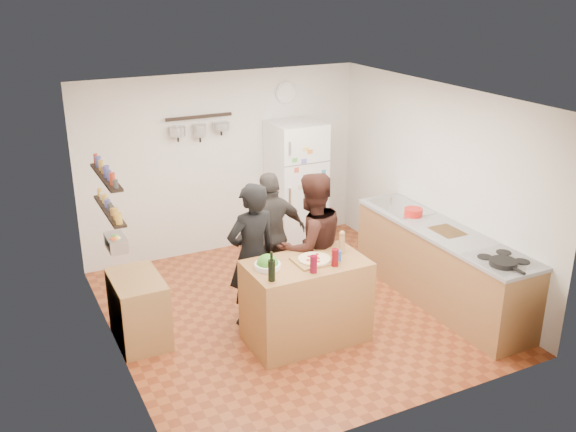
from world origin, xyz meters
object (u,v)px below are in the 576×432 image
skillet (503,263)px  wall_clock (286,93)px  person_center (311,247)px  red_bowl (413,212)px  salt_canister (338,256)px  person_left (252,255)px  fridge (296,185)px  prep_island (306,301)px  salad_bowl (268,266)px  side_table (139,309)px  person_back (271,235)px  wine_bottle (272,271)px  counter_run (440,266)px  pepper_mill (342,244)px

skillet → wall_clock: 3.93m
person_center → wall_clock: bearing=-114.2°
red_bowl → skillet: bearing=-91.8°
salt_canister → person_left: bearing=133.3°
person_center → fridge: bearing=-117.3°
prep_island → wall_clock: (1.10, 2.71, 1.69)m
salad_bowl → person_center: (0.72, 0.40, -0.08)m
red_bowl → fridge: fridge is taller
skillet → side_table: size_ratio=0.35×
salad_bowl → person_back: size_ratio=0.17×
person_back → fridge: bearing=-129.6°
salad_bowl → wine_bottle: 0.29m
person_back → wall_clock: size_ratio=5.17×
person_center → fridge: size_ratio=0.95×
salad_bowl → person_center: size_ratio=0.16×
salt_canister → side_table: (-1.89, 0.91, -0.60)m
person_back → side_table: bearing=9.5°
prep_island → counter_run: prep_island is taller
prep_island → person_left: bearing=121.8°
salad_bowl → red_bowl: size_ratio=1.19×
prep_island → salad_bowl: bearing=173.2°
wine_bottle → person_center: 1.05m
wine_bottle → counter_run: wine_bottle is taller
side_table → wine_bottle: bearing=-42.8°
salad_bowl → wall_clock: wall_clock is taller
person_back → skillet: bearing=126.0°
person_back → fridge: fridge is taller
salad_bowl → wall_clock: bearing=60.3°
side_table → pepper_mill: bearing=-20.0°
person_center → counter_run: person_center is taller
wine_bottle → wall_clock: wall_clock is taller
fridge → side_table: (-2.69, -1.58, -0.54)m
salt_canister → red_bowl: salt_canister is taller
pepper_mill → person_left: 0.99m
salt_canister → side_table: 2.19m
pepper_mill → counter_run: 1.51m
person_center → wine_bottle: bearing=35.1°
salad_bowl → pepper_mill: pepper_mill is taller
counter_run → side_table: (-3.44, 0.72, -0.09)m
person_back → counter_run: bearing=146.9°
salad_bowl → person_left: (0.06, 0.53, -0.11)m
skillet → pepper_mill: bearing=141.7°
red_bowl → fridge: (-0.70, 1.78, -0.07)m
prep_island → wall_clock: 3.38m
pepper_mill → person_back: 1.15m
pepper_mill → wall_clock: (0.65, 2.66, 1.14)m
person_center → skillet: person_center is taller
salt_canister → red_bowl: size_ratio=0.53×
wine_bottle → salt_canister: wine_bottle is taller
wine_bottle → salt_canister: (0.80, 0.10, -0.05)m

